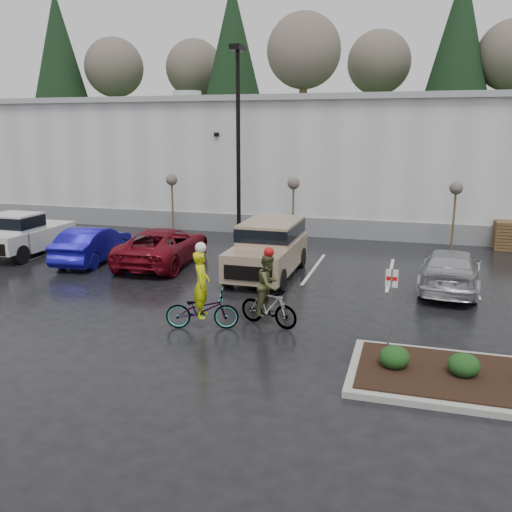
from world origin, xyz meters
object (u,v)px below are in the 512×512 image
(car_red, at_px, (163,246))
(car_far_silver, at_px, (450,270))
(cyclist_hivis, at_px, (202,302))
(sapling_west, at_px, (172,183))
(cyclist_olive, at_px, (269,297))
(sapling_east, at_px, (456,192))
(car_blue, at_px, (93,244))
(lamppost, at_px, (238,125))
(sapling_mid, at_px, (293,187))
(pallet_stack_a, at_px, (508,235))
(fire_lane_sign, at_px, (391,300))
(suv_tan, at_px, (267,250))
(pickup_white, at_px, (30,232))

(car_red, height_order, car_far_silver, car_red)
(car_far_silver, relative_size, cyclist_hivis, 1.95)
(sapling_west, height_order, cyclist_olive, sapling_west)
(sapling_east, xyz_separation_m, car_blue, (-14.73, -6.44, -1.98))
(lamppost, bearing_deg, sapling_mid, 21.80)
(car_red, bearing_deg, car_far_silver, 173.85)
(sapling_east, bearing_deg, pallet_stack_a, 21.80)
(sapling_west, xyz_separation_m, car_far_silver, (13.58, -6.52, -2.02))
(pallet_stack_a, distance_m, fire_lane_sign, 14.60)
(car_red, xyz_separation_m, suv_tan, (4.64, -0.60, 0.26))
(pallet_stack_a, xyz_separation_m, cyclist_hivis, (-9.84, -13.50, 0.09))
(pickup_white, height_order, car_blue, pickup_white)
(lamppost, relative_size, fire_lane_sign, 4.19)
(suv_tan, distance_m, cyclist_olive, 5.36)
(pallet_stack_a, height_order, car_red, car_red)
(sapling_west, height_order, car_red, sapling_west)
(sapling_east, bearing_deg, sapling_west, 180.00)
(lamppost, height_order, car_red, lamppost)
(lamppost, bearing_deg, sapling_west, 165.96)
(sapling_mid, height_order, car_far_silver, sapling_mid)
(suv_tan, bearing_deg, car_red, 172.66)
(cyclist_hivis, bearing_deg, suv_tan, -18.16)
(fire_lane_sign, distance_m, suv_tan, 7.86)
(lamppost, xyz_separation_m, cyclist_hivis, (2.66, -11.50, -4.92))
(suv_tan, bearing_deg, sapling_west, 136.52)
(sapling_mid, bearing_deg, sapling_west, 180.00)
(lamppost, xyz_separation_m, car_red, (-1.67, -5.01, -4.92))
(pallet_stack_a, height_order, fire_lane_sign, fire_lane_sign)
(car_red, bearing_deg, sapling_west, -72.40)
(sapling_east, bearing_deg, cyclist_olive, -115.41)
(sapling_east, distance_m, cyclist_olive, 13.17)
(sapling_west, distance_m, cyclist_olive, 14.59)
(pickup_white, height_order, cyclist_hivis, cyclist_hivis)
(pickup_white, distance_m, car_red, 6.60)
(fire_lane_sign, distance_m, car_far_silver, 6.57)
(sapling_east, bearing_deg, car_blue, -156.36)
(car_far_silver, bearing_deg, pickup_white, 3.37)
(pallet_stack_a, relative_size, fire_lane_sign, 0.61)
(sapling_mid, relative_size, car_far_silver, 0.66)
(cyclist_olive, bearing_deg, sapling_east, -8.59)
(lamppost, height_order, pickup_white, lamppost)
(sapling_east, relative_size, pickup_white, 0.62)
(sapling_west, relative_size, car_far_silver, 0.66)
(sapling_west, xyz_separation_m, car_blue, (-0.73, -6.44, -1.98))
(fire_lane_sign, bearing_deg, suv_tan, 127.96)
(car_far_silver, bearing_deg, pallet_stack_a, -105.84)
(pickup_white, distance_m, cyclist_hivis, 12.77)
(suv_tan, relative_size, car_far_silver, 1.05)
(sapling_east, height_order, suv_tan, sapling_east)
(sapling_west, distance_m, cyclist_hivis, 14.30)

